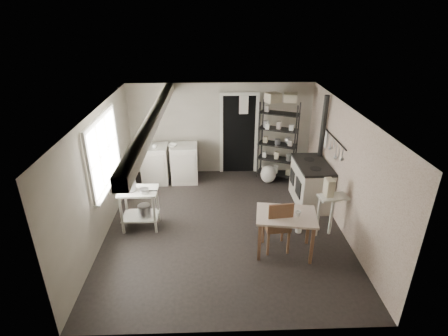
{
  "coord_description": "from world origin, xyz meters",
  "views": [
    {
      "loc": [
        -0.21,
        -5.79,
        3.91
      ],
      "look_at": [
        0.0,
        0.3,
        1.1
      ],
      "focal_mm": 28.0,
      "sensor_mm": 36.0,
      "label": 1
    }
  ],
  "objects_px": {
    "work_table": "(285,233)",
    "base_cabinets": "(170,164)",
    "flour_sack": "(268,174)",
    "stockpot": "(128,184)",
    "prep_table": "(140,209)",
    "shelf_rack": "(278,142)",
    "stove": "(311,184)",
    "chair": "(276,225)"
  },
  "relations": [
    {
      "from": "stove",
      "to": "flour_sack",
      "type": "distance_m",
      "value": 1.25
    },
    {
      "from": "flour_sack",
      "to": "base_cabinets",
      "type": "bearing_deg",
      "value": 175.79
    },
    {
      "from": "prep_table",
      "to": "shelf_rack",
      "type": "bearing_deg",
      "value": 34.92
    },
    {
      "from": "prep_table",
      "to": "chair",
      "type": "distance_m",
      "value": 2.6
    },
    {
      "from": "shelf_rack",
      "to": "chair",
      "type": "xyz_separation_m",
      "value": [
        -0.49,
        -2.82,
        -0.46
      ]
    },
    {
      "from": "work_table",
      "to": "base_cabinets",
      "type": "bearing_deg",
      "value": 128.74
    },
    {
      "from": "prep_table",
      "to": "base_cabinets",
      "type": "xyz_separation_m",
      "value": [
        0.36,
        1.98,
        0.06
      ]
    },
    {
      "from": "stockpot",
      "to": "flour_sack",
      "type": "xyz_separation_m",
      "value": [
        2.91,
        1.8,
        -0.7
      ]
    },
    {
      "from": "stove",
      "to": "chair",
      "type": "bearing_deg",
      "value": -124.08
    },
    {
      "from": "stove",
      "to": "work_table",
      "type": "xyz_separation_m",
      "value": [
        -0.88,
        -1.68,
        -0.06
      ]
    },
    {
      "from": "prep_table",
      "to": "work_table",
      "type": "relative_size",
      "value": 0.82
    },
    {
      "from": "chair",
      "to": "flour_sack",
      "type": "xyz_separation_m",
      "value": [
        0.26,
        2.55,
        -0.24
      ]
    },
    {
      "from": "base_cabinets",
      "to": "shelf_rack",
      "type": "xyz_separation_m",
      "value": [
        2.62,
        0.09,
        0.49
      ]
    },
    {
      "from": "shelf_rack",
      "to": "chair",
      "type": "distance_m",
      "value": 2.9
    },
    {
      "from": "base_cabinets",
      "to": "flour_sack",
      "type": "relative_size",
      "value": 3.16
    },
    {
      "from": "stove",
      "to": "chair",
      "type": "relative_size",
      "value": 1.16
    },
    {
      "from": "stockpot",
      "to": "stove",
      "type": "relative_size",
      "value": 0.24
    },
    {
      "from": "shelf_rack",
      "to": "work_table",
      "type": "xyz_separation_m",
      "value": [
        -0.35,
        -2.92,
        -0.57
      ]
    },
    {
      "from": "base_cabinets",
      "to": "chair",
      "type": "xyz_separation_m",
      "value": [
        2.13,
        -2.73,
        0.02
      ]
    },
    {
      "from": "base_cabinets",
      "to": "work_table",
      "type": "xyz_separation_m",
      "value": [
        2.27,
        -2.82,
        -0.08
      ]
    },
    {
      "from": "shelf_rack",
      "to": "base_cabinets",
      "type": "bearing_deg",
      "value": -154.26
    },
    {
      "from": "prep_table",
      "to": "work_table",
      "type": "xyz_separation_m",
      "value": [
        2.62,
        -0.84,
        -0.02
      ]
    },
    {
      "from": "prep_table",
      "to": "stockpot",
      "type": "distance_m",
      "value": 0.56
    },
    {
      "from": "shelf_rack",
      "to": "stove",
      "type": "height_order",
      "value": "shelf_rack"
    },
    {
      "from": "shelf_rack",
      "to": "flour_sack",
      "type": "bearing_deg",
      "value": -106.57
    },
    {
      "from": "base_cabinets",
      "to": "stove",
      "type": "bearing_deg",
      "value": -21.73
    },
    {
      "from": "stove",
      "to": "work_table",
      "type": "bearing_deg",
      "value": -119.0
    },
    {
      "from": "stove",
      "to": "work_table",
      "type": "height_order",
      "value": "stove"
    },
    {
      "from": "prep_table",
      "to": "stockpot",
      "type": "height_order",
      "value": "stockpot"
    },
    {
      "from": "prep_table",
      "to": "work_table",
      "type": "bearing_deg",
      "value": -17.76
    },
    {
      "from": "shelf_rack",
      "to": "stove",
      "type": "distance_m",
      "value": 1.44
    },
    {
      "from": "prep_table",
      "to": "chair",
      "type": "bearing_deg",
      "value": -16.61
    },
    {
      "from": "flour_sack",
      "to": "stockpot",
      "type": "bearing_deg",
      "value": -148.26
    },
    {
      "from": "prep_table",
      "to": "stove",
      "type": "xyz_separation_m",
      "value": [
        3.51,
        0.84,
        0.04
      ]
    },
    {
      "from": "stockpot",
      "to": "flour_sack",
      "type": "height_order",
      "value": "stockpot"
    },
    {
      "from": "stockpot",
      "to": "chair",
      "type": "height_order",
      "value": "stockpot"
    },
    {
      "from": "base_cabinets",
      "to": "shelf_rack",
      "type": "height_order",
      "value": "shelf_rack"
    },
    {
      "from": "stockpot",
      "to": "work_table",
      "type": "height_order",
      "value": "stockpot"
    },
    {
      "from": "stove",
      "to": "stockpot",
      "type": "bearing_deg",
      "value": -168.54
    },
    {
      "from": "prep_table",
      "to": "stockpot",
      "type": "xyz_separation_m",
      "value": [
        -0.16,
        0.01,
        0.54
      ]
    },
    {
      "from": "shelf_rack",
      "to": "flour_sack",
      "type": "xyz_separation_m",
      "value": [
        -0.23,
        -0.27,
        -0.71
      ]
    },
    {
      "from": "stockpot",
      "to": "flour_sack",
      "type": "bearing_deg",
      "value": 31.74
    }
  ]
}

